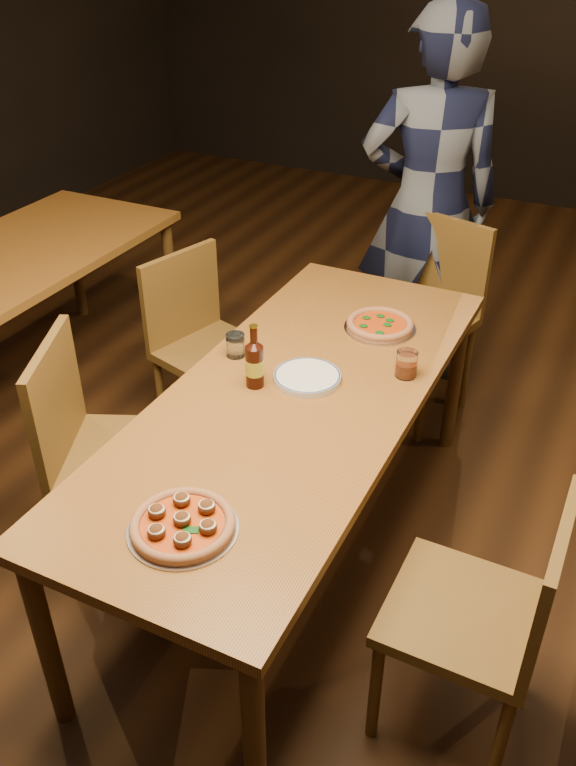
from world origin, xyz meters
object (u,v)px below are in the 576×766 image
at_px(chair_main_sw, 214,351).
at_px(table_main, 294,411).
at_px(water_glass, 235,345).
at_px(amber_glass, 406,364).
at_px(plate_stack, 307,377).
at_px(chair_end, 415,321).
at_px(pizza_margherita, 380,325).
at_px(chair_main_e, 464,612).
at_px(beer_bottle, 255,365).
at_px(diner, 428,207).
at_px(chair_main_nw, 124,454).
at_px(pizza_meatball, 183,524).

bearing_deg(chair_main_sw, table_main, -113.41).
bearing_deg(water_glass, amber_glass, 13.17).
bearing_deg(plate_stack, chair_end, 86.12).
bearing_deg(amber_glass, pizza_margherita, 125.26).
relative_size(water_glass, amber_glass, 0.92).
bearing_deg(water_glass, chair_main_sw, 131.03).
distance_m(chair_main_sw, chair_end, 0.95).
relative_size(table_main, chair_main_e, 2.20).
distance_m(table_main, beer_bottle, 0.21).
bearing_deg(chair_main_sw, chair_end, -34.22).
height_order(chair_main_sw, diner, diner).
height_order(chair_main_sw, amber_glass, chair_main_sw).
relative_size(pizza_margherita, water_glass, 3.21).
bearing_deg(chair_main_nw, plate_stack, -81.35).
height_order(chair_main_nw, pizza_meatball, chair_main_nw).
xyz_separation_m(chair_main_e, water_glass, (-1.02, 0.52, 0.34)).
xyz_separation_m(chair_main_nw, pizza_meatball, (0.57, -0.45, 0.29)).
bearing_deg(beer_bottle, plate_stack, 36.30).
bearing_deg(plate_stack, chair_main_nw, -147.44).
relative_size(chair_main_e, water_glass, 10.52).
relative_size(pizza_margherita, diner, 0.15).
relative_size(chair_main_sw, water_glass, 10.52).
bearing_deg(pizza_margherita, pizza_meatball, -93.88).
bearing_deg(amber_glass, beer_bottle, -147.16).
bearing_deg(pizza_margherita, table_main, -100.53).
height_order(chair_main_e, diner, diner).
bearing_deg(water_glass, chair_main_e, -27.12).
distance_m(chair_main_sw, diner, 1.24).
distance_m(plate_stack, beer_bottle, 0.20).
bearing_deg(pizza_meatball, pizza_margherita, 86.12).
distance_m(chair_main_e, chair_end, 1.68).
bearing_deg(chair_main_e, plate_stack, -123.57).
bearing_deg(diner, water_glass, 53.85).
distance_m(chair_end, plate_stack, 1.09).
bearing_deg(pizza_meatball, chair_main_e, 24.30).
distance_m(chair_end, pizza_margherita, 0.66).
height_order(chair_main_sw, pizza_margherita, chair_main_sw).
height_order(plate_stack, beer_bottle, beer_bottle).
distance_m(plate_stack, water_glass, 0.31).
bearing_deg(chair_main_e, pizza_margherita, -146.13).
bearing_deg(chair_end, plate_stack, -77.95).
distance_m(chair_main_e, beer_bottle, 1.02).
height_order(water_glass, amber_glass, amber_glass).
bearing_deg(pizza_meatball, table_main, 91.32).
bearing_deg(pizza_meatball, plate_stack, 90.86).
relative_size(beer_bottle, diner, 0.12).
relative_size(chair_end, beer_bottle, 4.31).
distance_m(chair_main_nw, chair_main_sw, 0.81).
distance_m(table_main, water_glass, 0.35).
xyz_separation_m(chair_end, pizza_meatball, (-0.06, -1.86, 0.28)).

